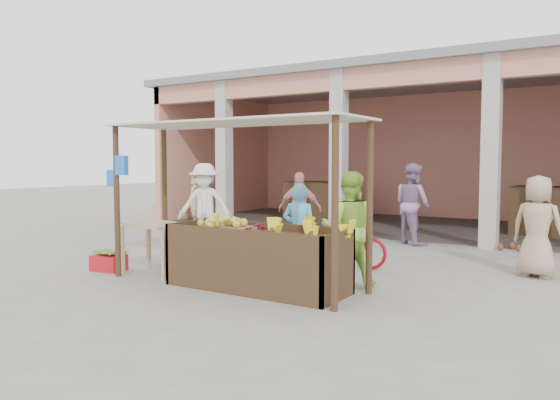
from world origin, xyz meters
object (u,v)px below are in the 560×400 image
Objects in this scene: fruit_stall at (257,261)px; side_table at (155,232)px; motorcycle at (339,242)px; vendor_blue at (300,229)px; vendor_green at (349,226)px; red_crate at (109,263)px.

side_table is at bearing 179.69° from fruit_stall.
motorcycle is (0.29, 2.02, 0.05)m from fruit_stall.
motorcycle is at bearing 50.62° from side_table.
side_table is 3.05m from motorcycle.
side_table is (-1.99, 0.01, 0.28)m from fruit_stall.
side_table is 0.71× the size of vendor_blue.
vendor_green is (0.99, 0.92, 0.48)m from fruit_stall.
vendor_blue reaches higher than side_table.
red_crate is 3.86m from motorcycle.
fruit_stall is 2.33× the size of side_table.
vendor_blue reaches higher than red_crate.
vendor_green is at bearing -162.71° from motorcycle.
side_table is 0.63× the size of vendor_green.
fruit_stall is 2.01m from side_table.
fruit_stall reaches higher than red_crate.
vendor_green is 1.03× the size of motorcycle.
fruit_stall is at bearing 8.91° from side_table.
vendor_green reaches higher than side_table.
motorcycle is (0.07, 1.20, -0.34)m from vendor_blue.
side_table is at bearing -3.59° from vendor_green.
fruit_stall is 1.65× the size of vendor_blue.
motorcycle is (-0.70, 1.10, -0.43)m from vendor_green.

